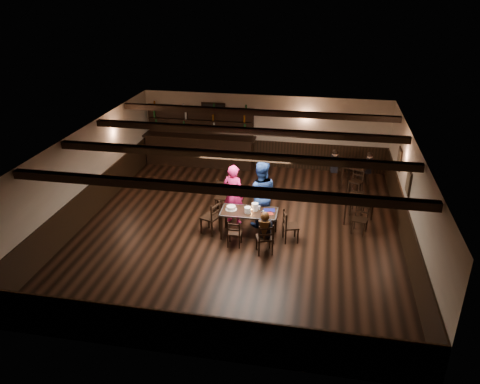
% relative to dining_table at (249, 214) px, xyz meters
% --- Properties ---
extents(ground, '(10.00, 10.00, 0.00)m').
position_rel_dining_table_xyz_m(ground, '(-0.33, 0.30, -0.67)').
color(ground, black).
rests_on(ground, ground).
extents(room_shell, '(9.02, 10.02, 2.71)m').
position_rel_dining_table_xyz_m(room_shell, '(-0.32, 0.34, 1.08)').
color(room_shell, beige).
rests_on(room_shell, ground).
extents(dining_table, '(1.55, 0.79, 0.75)m').
position_rel_dining_table_xyz_m(dining_table, '(0.00, 0.00, 0.00)').
color(dining_table, black).
rests_on(dining_table, ground).
extents(chair_near_left, '(0.37, 0.35, 0.78)m').
position_rel_dining_table_xyz_m(chair_near_left, '(-0.29, -0.65, -0.22)').
color(chair_near_left, black).
rests_on(chair_near_left, ground).
extents(chair_near_right, '(0.51, 0.50, 0.87)m').
position_rel_dining_table_xyz_m(chair_near_right, '(0.56, -0.86, -0.16)').
color(chair_near_right, black).
rests_on(chair_near_right, ground).
extents(chair_end_left, '(0.55, 0.57, 0.95)m').
position_rel_dining_table_xyz_m(chair_end_left, '(-1.01, -0.05, -0.11)').
color(chair_end_left, black).
rests_on(chair_end_left, ground).
extents(chair_end_right, '(0.49, 0.51, 0.88)m').
position_rel_dining_table_xyz_m(chair_end_right, '(1.08, -0.08, -0.15)').
color(chair_end_right, black).
rests_on(chair_end_right, ground).
extents(chair_far_pushed, '(0.48, 0.46, 0.99)m').
position_rel_dining_table_xyz_m(chair_far_pushed, '(-1.01, 1.37, -0.09)').
color(chair_far_pushed, black).
rests_on(chair_far_pushed, ground).
extents(woman_pink, '(0.75, 0.61, 1.79)m').
position_rel_dining_table_xyz_m(woman_pink, '(-0.57, 0.70, 0.22)').
color(woman_pink, '#FF247F').
rests_on(woman_pink, ground).
extents(man_blue, '(1.03, 0.85, 1.96)m').
position_rel_dining_table_xyz_m(man_blue, '(0.21, 0.65, 0.31)').
color(man_blue, navy).
rests_on(man_blue, ground).
extents(seated_person, '(0.31, 0.46, 0.75)m').
position_rel_dining_table_xyz_m(seated_person, '(0.54, -0.81, 0.13)').
color(seated_person, black).
rests_on(seated_person, ground).
extents(cake, '(0.31, 0.31, 0.10)m').
position_rel_dining_table_xyz_m(cake, '(-0.50, 0.03, 0.13)').
color(cake, white).
rests_on(cake, dining_table).
extents(plate_stack_a, '(0.18, 0.18, 0.17)m').
position_rel_dining_table_xyz_m(plate_stack_a, '(-0.02, -0.09, 0.17)').
color(plate_stack_a, white).
rests_on(plate_stack_a, dining_table).
extents(plate_stack_b, '(0.18, 0.18, 0.21)m').
position_rel_dining_table_xyz_m(plate_stack_b, '(0.15, 0.09, 0.19)').
color(plate_stack_b, white).
rests_on(plate_stack_b, dining_table).
extents(tea_light, '(0.05, 0.05, 0.06)m').
position_rel_dining_table_xyz_m(tea_light, '(0.06, 0.05, 0.11)').
color(tea_light, '#A5A8AD').
rests_on(tea_light, dining_table).
extents(salt_shaker, '(0.04, 0.04, 0.10)m').
position_rel_dining_table_xyz_m(salt_shaker, '(0.40, -0.09, 0.14)').
color(salt_shaker, silver).
rests_on(salt_shaker, dining_table).
extents(pepper_shaker, '(0.04, 0.04, 0.09)m').
position_rel_dining_table_xyz_m(pepper_shaker, '(0.36, -0.12, 0.13)').
color(pepper_shaker, '#A5A8AD').
rests_on(pepper_shaker, dining_table).
extents(drink_glass, '(0.07, 0.07, 0.11)m').
position_rel_dining_table_xyz_m(drink_glass, '(0.25, 0.16, 0.14)').
color(drink_glass, silver).
rests_on(drink_glass, dining_table).
extents(menu_red, '(0.37, 0.32, 0.00)m').
position_rel_dining_table_xyz_m(menu_red, '(0.51, -0.05, 0.09)').
color(menu_red, maroon).
rests_on(menu_red, dining_table).
extents(menu_blue, '(0.35, 0.27, 0.00)m').
position_rel_dining_table_xyz_m(menu_blue, '(0.53, 0.17, 0.09)').
color(menu_blue, '#101253').
rests_on(menu_blue, dining_table).
extents(bar_counter, '(4.23, 0.70, 2.20)m').
position_rel_dining_table_xyz_m(bar_counter, '(-2.72, 5.02, 0.06)').
color(bar_counter, black).
rests_on(bar_counter, ground).
extents(back_table_a, '(0.96, 0.96, 0.75)m').
position_rel_dining_table_xyz_m(back_table_a, '(3.01, 1.34, -0.02)').
color(back_table_a, black).
rests_on(back_table_a, ground).
extents(back_table_b, '(1.06, 1.06, 0.75)m').
position_rel_dining_table_xyz_m(back_table_b, '(3.00, 4.04, -0.02)').
color(back_table_b, black).
rests_on(back_table_b, ground).
extents(bg_patron_left, '(0.26, 0.39, 0.78)m').
position_rel_dining_table_xyz_m(bg_patron_left, '(2.27, 4.07, 0.19)').
color(bg_patron_left, black).
rests_on(bg_patron_left, ground).
extents(bg_patron_right, '(0.24, 0.36, 0.71)m').
position_rel_dining_table_xyz_m(bg_patron_right, '(3.43, 4.19, 0.15)').
color(bg_patron_right, black).
rests_on(bg_patron_right, ground).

